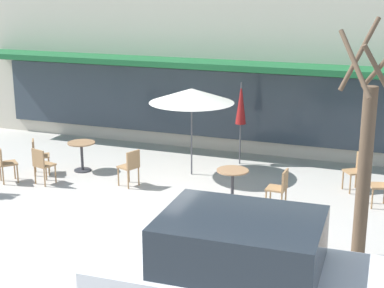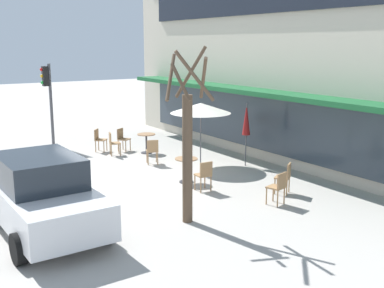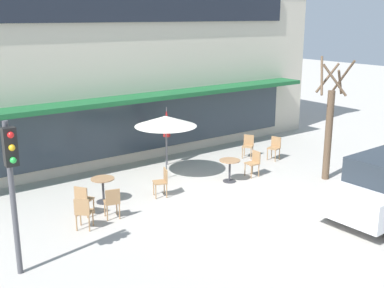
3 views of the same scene
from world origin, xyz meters
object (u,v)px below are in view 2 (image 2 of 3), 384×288
patio_umbrella_cream_folded (246,120)px  cafe_chair_4 (99,138)px  cafe_chair_3 (113,142)px  street_tree (188,145)px  traffic_light_pole (48,91)px  cafe_table_streetside (146,140)px  parked_sedan (42,195)px  cafe_table_near_wall (186,166)px  patio_umbrella_green_folded (201,108)px  cafe_chair_5 (152,150)px  cafe_chair_6 (122,138)px  cafe_chair_0 (204,174)px  cafe_chair_1 (285,176)px  cafe_chair_2 (278,186)px

patio_umbrella_cream_folded → cafe_chair_4: 6.09m
cafe_chair_3 → street_tree: size_ratio=0.21×
street_tree → traffic_light_pole: 10.45m
traffic_light_pole → cafe_table_streetside: bearing=39.6°
cafe_chair_3 → parked_sedan: (6.26, -4.43, 0.35)m
cafe_table_near_wall → patio_umbrella_green_folded: (-1.53, 1.54, 1.51)m
parked_sedan → street_tree: 3.47m
cafe_chair_5 → cafe_chair_6: same height
patio_umbrella_green_folded → cafe_chair_3: patio_umbrella_green_folded is taller
street_tree → cafe_chair_0: bearing=136.6°
cafe_table_near_wall → cafe_chair_4: size_ratio=0.85×
traffic_light_pole → cafe_chair_6: bearing=41.6°
cafe_chair_0 → cafe_chair_3: same height
patio_umbrella_green_folded → cafe_chair_0: size_ratio=2.47×
patio_umbrella_cream_folded → cafe_chair_3: (-3.97, -3.26, -1.10)m
cafe_chair_3 → cafe_chair_1: bearing=17.0°
street_tree → traffic_light_pole: size_ratio=1.22×
patio_umbrella_green_folded → cafe_chair_5: bearing=-127.7°
patio_umbrella_cream_folded → cafe_chair_3: bearing=-140.7°
cafe_chair_3 → cafe_chair_5: size_ratio=1.00×
cafe_table_near_wall → patio_umbrella_green_folded: size_ratio=0.35×
patio_umbrella_green_folded → cafe_chair_5: size_ratio=2.47×
patio_umbrella_green_folded → cafe_table_streetside: bearing=-165.5°
cafe_chair_6 → parked_sedan: size_ratio=0.21×
cafe_chair_2 → patio_umbrella_cream_folded: bearing=152.8°
cafe_chair_0 → cafe_chair_1: (1.42, 1.81, 0.00)m
cafe_table_near_wall → parked_sedan: (1.65, -4.84, 0.36)m
patio_umbrella_green_folded → cafe_chair_4: (-4.01, -2.14, -1.50)m
patio_umbrella_green_folded → cafe_chair_0: patio_umbrella_green_folded is taller
cafe_chair_0 → cafe_chair_5: 3.64m
cafe_chair_1 → cafe_chair_5: bearing=-162.9°
cafe_table_near_wall → cafe_chair_1: (2.48, 1.75, 0.01)m
patio_umbrella_green_folded → patio_umbrella_cream_folded: 1.62m
cafe_chair_4 → cafe_chair_5: 3.07m
patio_umbrella_green_folded → cafe_chair_4: size_ratio=2.47×
cafe_table_near_wall → cafe_chair_4: (-5.54, -0.60, 0.01)m
cafe_chair_2 → parked_sedan: (-1.45, -5.76, 0.35)m
cafe_chair_2 → parked_sedan: parked_sedan is taller
cafe_table_streetside → cafe_chair_6: cafe_chair_6 is taller
cafe_table_near_wall → street_tree: (2.85, -1.74, 1.37)m
cafe_chair_5 → cafe_table_streetside: bearing=159.3°
cafe_chair_2 → cafe_chair_5: size_ratio=1.00×
cafe_chair_1 → cafe_chair_6: 7.80m
street_tree → traffic_light_pole: street_tree is taller
cafe_chair_1 → street_tree: bearing=-83.9°
cafe_table_near_wall → cafe_chair_3: size_ratio=0.85×
cafe_chair_2 → street_tree: 3.00m
cafe_chair_1 → cafe_chair_2: size_ratio=1.00×
patio_umbrella_green_folded → cafe_chair_6: bearing=-160.2°
cafe_chair_1 → street_tree: 3.77m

